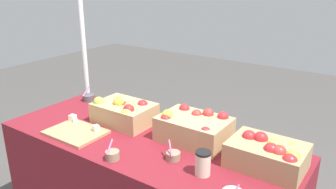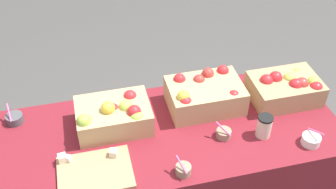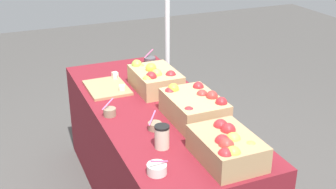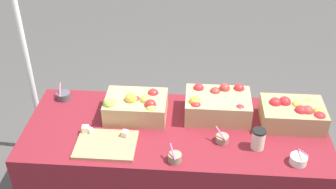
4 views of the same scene
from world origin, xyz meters
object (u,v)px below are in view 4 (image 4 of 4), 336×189
(apple_crate_left, at_px, (294,113))
(cutting_board_front, at_px, (106,144))
(sample_bowl_extra, at_px, (64,96))
(coffee_cup, at_px, (258,139))
(apple_crate_middle, at_px, (217,105))
(apple_crate_right, at_px, (136,106))
(sample_bowl_near, at_px, (222,139))
(sample_bowl_mid, at_px, (299,159))
(tent_pole, at_px, (22,38))
(sample_bowl_far, at_px, (175,157))

(apple_crate_left, distance_m, cutting_board_front, 1.18)
(sample_bowl_extra, bearing_deg, cutting_board_front, -50.18)
(coffee_cup, bearing_deg, apple_crate_middle, 127.62)
(apple_crate_right, height_order, sample_bowl_near, apple_crate_right)
(cutting_board_front, bearing_deg, sample_bowl_mid, -3.74)
(apple_crate_middle, height_order, cutting_board_front, apple_crate_middle)
(apple_crate_right, height_order, sample_bowl_mid, apple_crate_right)
(cutting_board_front, bearing_deg, tent_pole, 133.92)
(sample_bowl_extra, xyz_separation_m, coffee_cup, (1.28, -0.42, 0.04))
(cutting_board_front, height_order, sample_bowl_near, sample_bowl_near)
(apple_crate_middle, distance_m, tent_pole, 1.48)
(sample_bowl_far, bearing_deg, sample_bowl_mid, 2.78)
(coffee_cup, bearing_deg, tent_pole, 156.17)
(apple_crate_right, xyz_separation_m, sample_bowl_far, (0.27, -0.40, -0.05))
(sample_bowl_near, bearing_deg, sample_bowl_extra, 160.59)
(sample_bowl_extra, bearing_deg, coffee_cup, -18.08)
(sample_bowl_near, bearing_deg, cutting_board_front, -173.27)
(sample_bowl_mid, bearing_deg, tent_pole, 155.66)
(apple_crate_right, bearing_deg, sample_bowl_extra, 162.73)
(apple_crate_left, height_order, tent_pole, tent_pole)
(sample_bowl_mid, height_order, sample_bowl_extra, sample_bowl_extra)
(apple_crate_middle, xyz_separation_m, sample_bowl_extra, (-1.05, 0.12, -0.06))
(apple_crate_middle, xyz_separation_m, sample_bowl_near, (0.03, -0.26, -0.06))
(tent_pole, bearing_deg, apple_crate_left, -14.03)
(apple_crate_left, bearing_deg, tent_pole, 165.97)
(apple_crate_middle, xyz_separation_m, apple_crate_right, (-0.52, -0.05, -0.00))
(tent_pole, bearing_deg, sample_bowl_extra, -40.78)
(apple_crate_right, distance_m, coffee_cup, 0.80)
(cutting_board_front, bearing_deg, sample_bowl_extra, 129.82)
(apple_crate_middle, relative_size, coffee_cup, 3.21)
(sample_bowl_far, distance_m, tent_pole, 1.47)
(sample_bowl_mid, relative_size, sample_bowl_extra, 0.96)
(coffee_cup, xyz_separation_m, tent_pole, (-1.64, 0.72, 0.24))
(apple_crate_middle, xyz_separation_m, sample_bowl_far, (-0.25, -0.45, -0.06))
(apple_crate_middle, relative_size, sample_bowl_extra, 3.80)
(sample_bowl_far, height_order, sample_bowl_extra, sample_bowl_extra)
(apple_crate_left, height_order, sample_bowl_mid, apple_crate_left)
(sample_bowl_mid, bearing_deg, apple_crate_right, 159.16)
(sample_bowl_mid, distance_m, sample_bowl_far, 0.70)
(sample_bowl_mid, distance_m, coffee_cup, 0.25)
(sample_bowl_near, bearing_deg, apple_crate_left, 25.13)
(apple_crate_middle, bearing_deg, coffee_cup, -52.38)
(coffee_cup, height_order, tent_pole, tent_pole)
(apple_crate_left, bearing_deg, apple_crate_right, 179.86)
(sample_bowl_near, distance_m, sample_bowl_mid, 0.45)
(sample_bowl_extra, relative_size, coffee_cup, 0.84)
(sample_bowl_far, bearing_deg, coffee_cup, 17.28)
(apple_crate_middle, distance_m, coffee_cup, 0.38)
(sample_bowl_near, bearing_deg, sample_bowl_far, -145.41)
(sample_bowl_extra, bearing_deg, apple_crate_left, -6.22)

